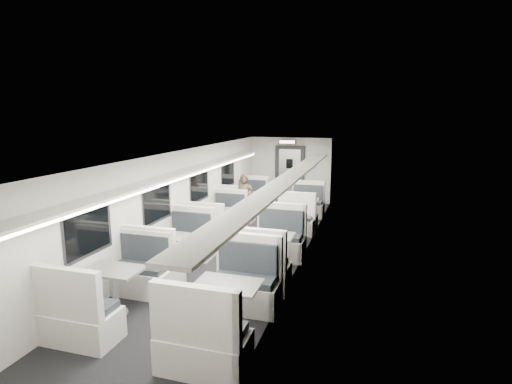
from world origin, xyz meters
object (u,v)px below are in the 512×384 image
Objects in this scene: booth_left_d at (115,291)px; booth_right_c at (270,253)px; booth_left_c at (173,252)px; booth_right_d at (227,309)px; passenger at (244,200)px; vestibule_door at (290,174)px; exit_sign at (287,142)px; booth_left_a at (244,203)px; booth_left_b at (219,221)px; booth_right_b at (290,228)px; booth_right_a at (303,211)px.

booth_right_c reaches higher than booth_left_d.
booth_left_c is 0.96× the size of booth_left_d.
passenger is (-1.63, 5.79, 0.35)m from booth_right_d.
exit_sign reaches higher than vestibule_door.
booth_left_a is 2.66m from vestibule_door.
booth_left_c is 0.92× the size of booth_right_c.
booth_right_c is at bearing 50.81° from booth_left_d.
vestibule_door is at bearing 77.68° from booth_left_b.
booth_right_c is at bearing 90.00° from booth_right_d.
booth_right_b is at bearing -34.85° from passenger.
booth_right_c is at bearing 12.59° from booth_left_c.
booth_right_d is 9.05m from exit_sign.
booth_right_a is 0.91× the size of booth_right_d.
vestibule_door reaches higher than booth_left_c.
booth_left_b is 0.87× the size of booth_right_d.
booth_left_c is 7.05m from exit_sign.
booth_right_d is at bearing -73.86° from booth_left_a.
booth_left_b is at bearing -103.73° from exit_sign.
booth_left_b is 0.95× the size of booth_right_a.
passenger reaches higher than booth_right_a.
booth_left_a is 2.21m from booth_left_b.
booth_right_a is at bearing 41.50° from booth_left_b.
booth_right_a is at bearing -70.42° from vestibule_door.
booth_right_d reaches higher than booth_left_b.
booth_right_b is at bearing -2.05° from booth_left_b.
booth_left_b is 3.30× the size of exit_sign.
exit_sign is at bearing -90.00° from vestibule_door.
booth_right_c reaches higher than booth_left_a.
booth_left_b is 4.74m from vestibule_door.
booth_left_c is at bearing -90.00° from booth_left_b.
booth_right_b is 0.86× the size of booth_right_c.
booth_right_a is 1.06× the size of booth_right_b.
booth_left_b is at bearing -90.00° from booth_left_a.
booth_right_b is at bearing -48.70° from booth_left_a.
booth_left_d is at bearing -90.00° from booth_left_a.
booth_right_a is at bearing 65.55° from booth_left_c.
booth_right_c is 6.62m from exit_sign.
vestibule_door is (0.63, 3.50, 0.27)m from passenger.
booth_left_c is at bearing -167.41° from booth_right_c.
passenger is at bearing 116.53° from booth_right_c.
booth_right_b is 0.96× the size of vestibule_door.
exit_sign reaches higher than booth_right_b.
booth_right_b is (0.00, -1.84, -0.02)m from booth_right_a.
passenger is at bearing -157.12° from booth_right_a.
booth_left_a reaches higher than booth_right_a.
booth_left_c is 0.92× the size of booth_right_d.
exit_sign reaches higher than booth_left_c.
booth_right_a is 6.48m from booth_right_d.
booth_left_d is 1.47× the size of passenger.
booth_left_d is at bearing -129.19° from booth_right_c.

